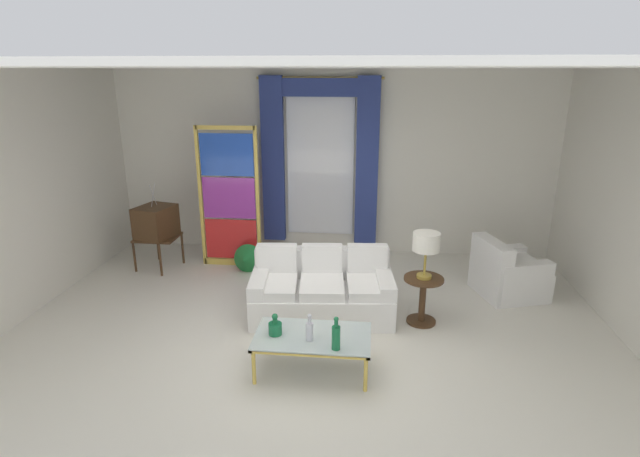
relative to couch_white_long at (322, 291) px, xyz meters
name	(u,v)px	position (x,y,z in m)	size (l,w,h in m)	color
ground_plane	(310,337)	(-0.08, -0.64, -0.30)	(16.00, 16.00, 0.00)	silver
wall_rear	(332,163)	(-0.08, 2.42, 1.20)	(8.00, 0.12, 3.00)	white
wall_left	(28,192)	(-3.74, -0.04, 1.20)	(0.12, 7.00, 3.00)	white
wall_right	(640,209)	(3.58, -0.04, 1.20)	(0.12, 7.00, 3.00)	white
ceiling_slab	(317,66)	(-0.08, 0.16, 2.72)	(8.00, 7.60, 0.04)	white
curtained_window	(320,150)	(-0.27, 2.25, 1.44)	(2.00, 0.17, 2.70)	white
couch_white_long	(322,291)	(0.00, 0.00, 0.00)	(1.84, 1.09, 0.86)	white
coffee_table	(313,338)	(0.04, -1.30, 0.07)	(1.18, 0.67, 0.41)	silver
bottle_blue_decanter	(310,330)	(0.02, -1.40, 0.22)	(0.07, 0.07, 0.28)	silver
bottle_crystal_tall	(336,336)	(0.29, -1.53, 0.25)	(0.08, 0.08, 0.35)	#196B3D
bottle_amber_squat	(275,327)	(-0.34, -1.32, 0.18)	(0.14, 0.14, 0.23)	#196B3D
vintage_tv	(156,223)	(-2.70, 1.25, 0.42)	(0.64, 0.70, 1.35)	#472D19
armchair_white	(506,275)	(2.47, 0.81, -0.02)	(1.02, 1.01, 0.80)	white
stained_glass_divider	(229,201)	(-1.59, 1.48, 0.75)	(0.95, 0.05, 2.20)	gold
peacock_figurine	(246,260)	(-1.28, 1.16, -0.08)	(0.44, 0.60, 0.50)	beige
round_side_table	(423,296)	(1.25, -0.13, 0.05)	(0.48, 0.48, 0.59)	#472D19
table_lamp_brass	(426,244)	(1.25, -0.13, 0.72)	(0.32, 0.32, 0.57)	#B29338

